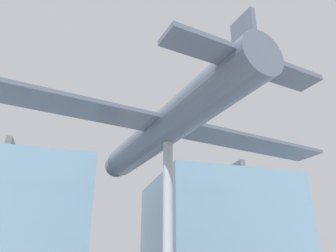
% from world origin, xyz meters
% --- Properties ---
extents(glass_pavilion_left, '(10.54, 10.15, 9.31)m').
position_xyz_m(glass_pavilion_left, '(-7.86, 11.76, 4.36)').
color(glass_pavilion_left, '#60849E').
rests_on(glass_pavilion_left, ground_plane).
extents(glass_pavilion_right, '(10.54, 10.15, 9.31)m').
position_xyz_m(glass_pavilion_right, '(7.86, 11.76, 4.36)').
color(glass_pavilion_right, '#60849E').
rests_on(glass_pavilion_right, ground_plane).
extents(support_pylon_central, '(0.43, 0.43, 7.19)m').
position_xyz_m(support_pylon_central, '(0.00, 0.00, 3.59)').
color(support_pylon_central, '#999EA3').
rests_on(support_pylon_central, ground_plane).
extents(suspended_airplane, '(18.78, 14.08, 2.82)m').
position_xyz_m(suspended_airplane, '(-0.02, 0.13, 8.04)').
color(suspended_airplane, '#4C5666').
rests_on(suspended_airplane, support_pylon_central).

